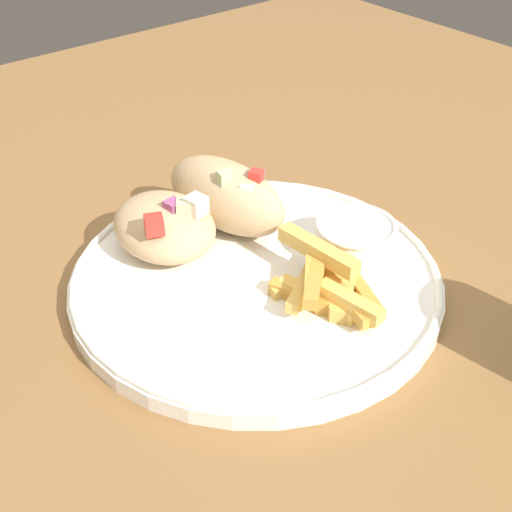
# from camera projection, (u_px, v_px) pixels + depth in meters

# --- Properties ---
(table) EXTENTS (1.34, 1.34, 0.71)m
(table) POSITION_uv_depth(u_px,v_px,m) (289.00, 356.00, 0.63)
(table) COLOR brown
(table) RESTS_ON ground_plane
(plate) EXTENTS (0.31, 0.31, 0.02)m
(plate) POSITION_uv_depth(u_px,v_px,m) (256.00, 279.00, 0.60)
(plate) COLOR white
(plate) RESTS_ON table
(pita_sandwich_near) EXTENTS (0.11, 0.09, 0.06)m
(pita_sandwich_near) POSITION_uv_depth(u_px,v_px,m) (165.00, 226.00, 0.62)
(pita_sandwich_near) COLOR tan
(pita_sandwich_near) RESTS_ON plate
(pita_sandwich_far) EXTENTS (0.14, 0.08, 0.07)m
(pita_sandwich_far) POSITION_uv_depth(u_px,v_px,m) (226.00, 195.00, 0.64)
(pita_sandwich_far) COLOR tan
(pita_sandwich_far) RESTS_ON plate
(fries_pile) EXTENTS (0.12, 0.09, 0.04)m
(fries_pile) POSITION_uv_depth(u_px,v_px,m) (327.00, 285.00, 0.57)
(fries_pile) COLOR #E5B251
(fries_pile) RESTS_ON plate
(sauce_ramekin) EXTENTS (0.07, 0.07, 0.03)m
(sauce_ramekin) POSITION_uv_depth(u_px,v_px,m) (356.00, 238.00, 0.61)
(sauce_ramekin) COLOR white
(sauce_ramekin) RESTS_ON plate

